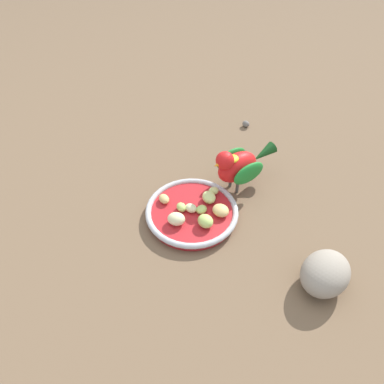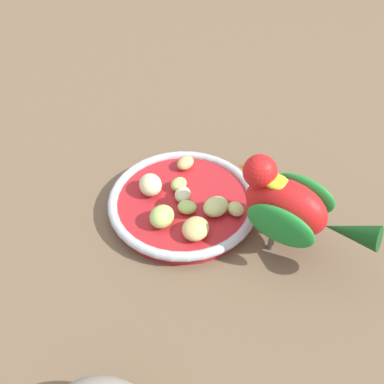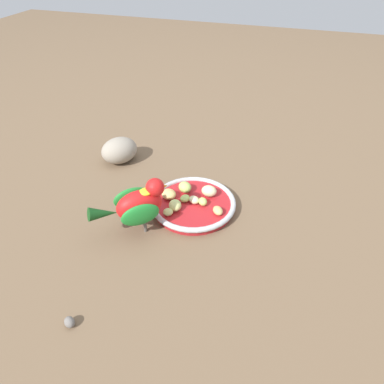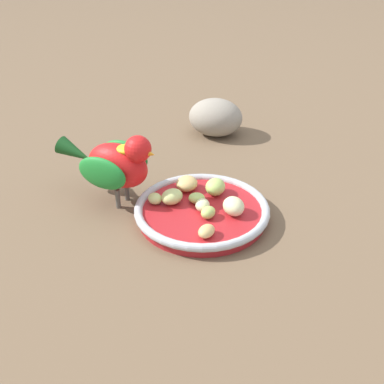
# 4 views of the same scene
# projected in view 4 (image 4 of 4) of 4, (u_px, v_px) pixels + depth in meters

# --- Properties ---
(ground_plane) EXTENTS (4.00, 4.00, 0.00)m
(ground_plane) POSITION_uv_depth(u_px,v_px,m) (197.00, 212.00, 0.92)
(ground_plane) COLOR brown
(feeding_bowl) EXTENTS (0.21, 0.21, 0.03)m
(feeding_bowl) POSITION_uv_depth(u_px,v_px,m) (202.00, 212.00, 0.90)
(feeding_bowl) COLOR #AD1E23
(feeding_bowl) RESTS_ON ground_plane
(apple_piece_0) EXTENTS (0.05, 0.05, 0.03)m
(apple_piece_0) POSITION_uv_depth(u_px,v_px,m) (215.00, 187.00, 0.93)
(apple_piece_0) COLOR #B2CC66
(apple_piece_0) RESTS_ON feeding_bowl
(apple_piece_1) EXTENTS (0.03, 0.03, 0.02)m
(apple_piece_1) POSITION_uv_depth(u_px,v_px,m) (155.00, 199.00, 0.91)
(apple_piece_1) COLOR #C6D17A
(apple_piece_1) RESTS_ON feeding_bowl
(apple_piece_2) EXTENTS (0.03, 0.03, 0.02)m
(apple_piece_2) POSITION_uv_depth(u_px,v_px,m) (198.00, 198.00, 0.91)
(apple_piece_2) COLOR #B2CC66
(apple_piece_2) RESTS_ON feeding_bowl
(apple_piece_3) EXTENTS (0.04, 0.03, 0.03)m
(apple_piece_3) POSITION_uv_depth(u_px,v_px,m) (234.00, 206.00, 0.88)
(apple_piece_3) COLOR beige
(apple_piece_3) RESTS_ON feeding_bowl
(apple_piece_4) EXTENTS (0.04, 0.05, 0.02)m
(apple_piece_4) POSITION_uv_depth(u_px,v_px,m) (172.00, 197.00, 0.91)
(apple_piece_4) COLOR #C6D17A
(apple_piece_4) RESTS_ON feeding_bowl
(apple_piece_5) EXTENTS (0.03, 0.03, 0.02)m
(apple_piece_5) POSITION_uv_depth(u_px,v_px,m) (205.00, 213.00, 0.87)
(apple_piece_5) COLOR #B2CC66
(apple_piece_5) RESTS_ON feeding_bowl
(apple_piece_6) EXTENTS (0.05, 0.05, 0.02)m
(apple_piece_6) POSITION_uv_depth(u_px,v_px,m) (189.00, 183.00, 0.94)
(apple_piece_6) COLOR tan
(apple_piece_6) RESTS_ON feeding_bowl
(apple_piece_7) EXTENTS (0.04, 0.03, 0.02)m
(apple_piece_7) POSITION_uv_depth(u_px,v_px,m) (205.00, 205.00, 0.89)
(apple_piece_7) COLOR beige
(apple_piece_7) RESTS_ON feeding_bowl
(apple_piece_8) EXTENTS (0.04, 0.04, 0.02)m
(apple_piece_8) POSITION_uv_depth(u_px,v_px,m) (206.00, 231.00, 0.83)
(apple_piece_8) COLOR tan
(apple_piece_8) RESTS_ON feeding_bowl
(parrot) EXTENTS (0.16, 0.15, 0.13)m
(parrot) POSITION_uv_depth(u_px,v_px,m) (116.00, 162.00, 0.91)
(parrot) COLOR #59544C
(parrot) RESTS_ON ground_plane
(rock_large) EXTENTS (0.14, 0.14, 0.08)m
(rock_large) POSITION_uv_depth(u_px,v_px,m) (216.00, 117.00, 1.15)
(rock_large) COLOR gray
(rock_large) RESTS_ON ground_plane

